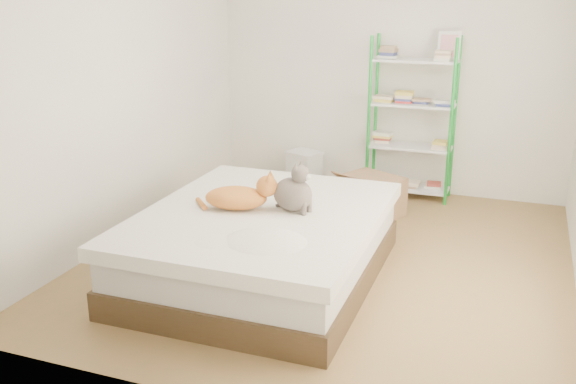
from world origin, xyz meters
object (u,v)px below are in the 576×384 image
at_px(orange_cat, 236,195).
at_px(shelf_unit, 412,122).
at_px(grey_cat, 293,187).
at_px(white_bin, 304,168).
at_px(bed, 262,244).
at_px(cardboard_box, 372,195).

relative_size(orange_cat, shelf_unit, 0.32).
relative_size(grey_cat, white_bin, 0.88).
bearing_deg(grey_cat, bed, 123.18).
height_order(grey_cat, white_bin, grey_cat).
xyz_separation_m(orange_cat, grey_cat, (0.42, 0.12, 0.07)).
distance_m(cardboard_box, white_bin, 1.15).
distance_m(orange_cat, grey_cat, 0.44).
bearing_deg(orange_cat, grey_cat, -0.17).
height_order(grey_cat, shelf_unit, shelf_unit).
bearing_deg(white_bin, grey_cat, -73.18).
height_order(cardboard_box, white_bin, cardboard_box).
bearing_deg(white_bin, bed, -78.66).
bearing_deg(orange_cat, shelf_unit, 54.14).
distance_m(shelf_unit, cardboard_box, 0.97).
distance_m(orange_cat, white_bin, 2.48).
relative_size(shelf_unit, white_bin, 4.08).
height_order(bed, cardboard_box, bed).
distance_m(grey_cat, white_bin, 2.47).
distance_m(grey_cat, shelf_unit, 2.39).
distance_m(bed, white_bin, 2.44).
bearing_deg(shelf_unit, orange_cat, -110.21).
xyz_separation_m(orange_cat, cardboard_box, (0.66, 1.75, -0.46)).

